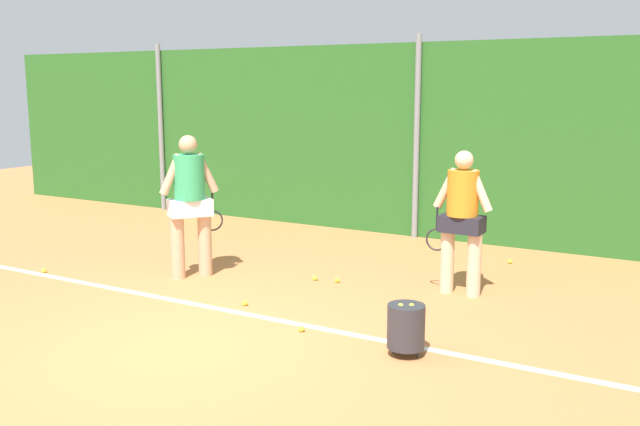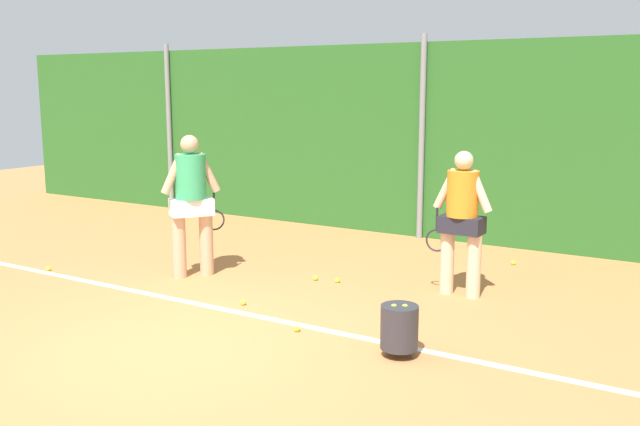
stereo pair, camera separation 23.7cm
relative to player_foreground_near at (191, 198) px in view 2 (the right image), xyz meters
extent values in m
plane|color=#C67542|center=(1.65, -0.32, -1.07)|extent=(29.88, 29.88, 0.00)
cube|color=#286023|center=(1.65, 4.01, 0.55)|extent=(19.42, 0.25, 3.24)
cylinder|color=gray|center=(-3.96, 3.83, 0.62)|extent=(0.10, 0.10, 3.37)
cylinder|color=gray|center=(1.65, 3.83, 0.62)|extent=(0.10, 0.10, 3.37)
cube|color=white|center=(1.65, -0.95, -1.06)|extent=(14.19, 0.10, 0.01)
cylinder|color=tan|center=(-0.11, -0.15, -0.65)|extent=(0.19, 0.19, 0.83)
cylinder|color=tan|center=(0.11, 0.15, -0.65)|extent=(0.19, 0.19, 0.83)
cube|color=white|center=(0.00, 0.00, -0.12)|extent=(0.59, 0.64, 0.22)
cylinder|color=#339E60|center=(0.00, 0.00, 0.29)|extent=(0.41, 0.41, 0.59)
sphere|color=tan|center=(0.00, 0.00, 0.72)|extent=(0.24, 0.24, 0.24)
cylinder|color=tan|center=(-0.14, -0.19, 0.33)|extent=(0.25, 0.30, 0.57)
cylinder|color=tan|center=(0.14, 0.18, 0.33)|extent=(0.25, 0.30, 0.57)
cylinder|color=black|center=(0.15, 0.28, -0.06)|extent=(0.03, 0.03, 0.28)
torus|color=#26262B|center=(0.15, 0.28, -0.33)|extent=(0.19, 0.24, 0.28)
cylinder|color=beige|center=(3.57, 1.00, -0.68)|extent=(0.17, 0.17, 0.78)
cylinder|color=beige|center=(3.22, 1.01, -0.68)|extent=(0.17, 0.17, 0.78)
cube|color=#23232D|center=(3.40, 1.00, -0.19)|extent=(0.53, 0.32, 0.21)
cylinder|color=orange|center=(3.40, 1.00, 0.19)|extent=(0.38, 0.38, 0.55)
sphere|color=beige|center=(3.40, 1.00, 0.60)|extent=(0.22, 0.22, 0.22)
cylinder|color=beige|center=(3.61, 1.00, 0.24)|extent=(0.31, 0.11, 0.51)
cylinder|color=beige|center=(3.18, 1.01, 0.24)|extent=(0.31, 0.11, 0.51)
cylinder|color=black|center=(3.09, 0.96, -0.14)|extent=(0.03, 0.03, 0.28)
torus|color=#26262B|center=(3.09, 0.96, -0.41)|extent=(0.28, 0.03, 0.28)
cylinder|color=#2D2D33|center=(3.61, -1.21, -0.78)|extent=(0.36, 0.36, 0.42)
cylinder|color=#2D2D33|center=(3.74, -1.21, -1.03)|extent=(0.02, 0.02, 0.08)
cylinder|color=#2D2D33|center=(3.48, -1.21, -1.03)|extent=(0.02, 0.02, 0.08)
cylinder|color=#2D2D33|center=(3.61, -1.08, -1.03)|extent=(0.02, 0.02, 0.08)
sphere|color=#CCDB33|center=(3.65, -1.18, -0.59)|extent=(0.07, 0.07, 0.07)
sphere|color=#CCDB33|center=(3.56, -1.23, -0.59)|extent=(0.07, 0.07, 0.07)
sphere|color=#CCDB33|center=(1.84, 0.70, -1.03)|extent=(0.07, 0.07, 0.07)
sphere|color=#CCDB33|center=(1.37, -0.71, -1.03)|extent=(0.07, 0.07, 0.07)
sphere|color=#CCDB33|center=(3.54, 2.83, -1.03)|extent=(0.07, 0.07, 0.07)
sphere|color=#CCDB33|center=(1.54, 0.65, -1.03)|extent=(0.07, 0.07, 0.07)
sphere|color=#CCDB33|center=(2.41, -1.14, -1.03)|extent=(0.07, 0.07, 0.07)
sphere|color=#CCDB33|center=(-1.90, -0.86, -1.03)|extent=(0.07, 0.07, 0.07)
camera|label=1|loc=(6.06, -7.15, 1.46)|focal=39.60mm
camera|label=2|loc=(6.27, -7.03, 1.46)|focal=39.60mm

